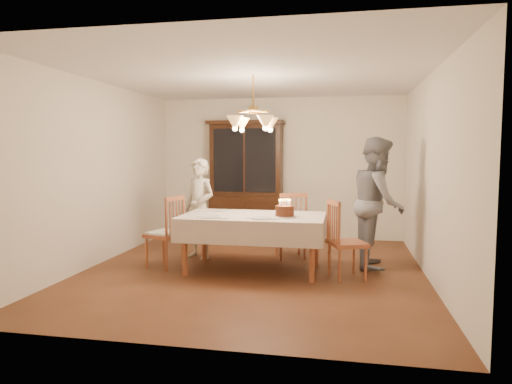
% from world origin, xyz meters
% --- Properties ---
extents(ground, '(5.00, 5.00, 0.00)m').
position_xyz_m(ground, '(0.00, 0.00, 0.00)').
color(ground, '#502917').
rests_on(ground, ground).
extents(room_shell, '(5.00, 5.00, 5.00)m').
position_xyz_m(room_shell, '(0.00, 0.00, 1.58)').
color(room_shell, white).
rests_on(room_shell, ground).
extents(dining_table, '(1.90, 1.10, 0.76)m').
position_xyz_m(dining_table, '(0.00, 0.00, 0.68)').
color(dining_table, brown).
rests_on(dining_table, ground).
extents(china_hutch, '(1.38, 0.54, 2.16)m').
position_xyz_m(china_hutch, '(-0.58, 2.25, 1.04)').
color(china_hutch, black).
rests_on(china_hutch, ground).
extents(chair_far_side, '(0.56, 0.54, 1.00)m').
position_xyz_m(chair_far_side, '(0.41, 0.84, 0.44)').
color(chair_far_side, brown).
rests_on(chair_far_side, ground).
extents(chair_left_end, '(0.53, 0.54, 1.00)m').
position_xyz_m(chair_left_end, '(-1.24, -0.04, 0.45)').
color(chair_left_end, brown).
rests_on(chair_left_end, ground).
extents(chair_right_end, '(0.55, 0.57, 1.00)m').
position_xyz_m(chair_right_end, '(1.23, -0.17, 0.44)').
color(chair_right_end, brown).
rests_on(chair_right_end, ground).
extents(elderly_woman, '(0.65, 0.56, 1.50)m').
position_xyz_m(elderly_woman, '(-0.95, 0.60, 0.75)').
color(elderly_woman, beige).
rests_on(elderly_woman, ground).
extents(adult_in_grey, '(0.72, 0.91, 1.81)m').
position_xyz_m(adult_in_grey, '(1.66, 0.54, 0.90)').
color(adult_in_grey, slate).
rests_on(adult_in_grey, ground).
extents(birthday_cake, '(0.30, 0.30, 0.23)m').
position_xyz_m(birthday_cake, '(0.44, -0.10, 0.83)').
color(birthday_cake, white).
rests_on(birthday_cake, dining_table).
extents(place_setting_near_left, '(0.40, 0.25, 0.02)m').
position_xyz_m(place_setting_near_left, '(-0.47, -0.35, 0.77)').
color(place_setting_near_left, white).
rests_on(place_setting_near_left, dining_table).
extents(place_setting_near_right, '(0.40, 0.26, 0.02)m').
position_xyz_m(place_setting_near_right, '(0.18, -0.32, 0.77)').
color(place_setting_near_right, white).
rests_on(place_setting_near_right, dining_table).
extents(place_setting_far_left, '(0.40, 0.25, 0.02)m').
position_xyz_m(place_setting_far_left, '(-0.50, 0.32, 0.77)').
color(place_setting_far_left, white).
rests_on(place_setting_far_left, dining_table).
extents(chandelier, '(0.62, 0.62, 0.73)m').
position_xyz_m(chandelier, '(-0.00, -0.00, 1.98)').
color(chandelier, '#BF8C3F').
rests_on(chandelier, ground).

